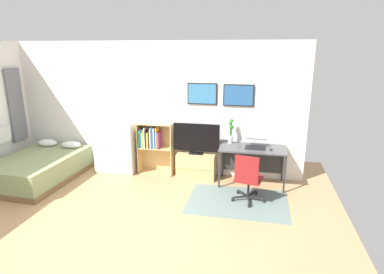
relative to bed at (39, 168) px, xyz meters
The scene contains 13 objects.
ground_plane 2.55m from the bed, 33.69° to the right, with size 7.20×7.20×0.00m, color tan.
wall_back_with_posters 2.61m from the bed, 25.64° to the left, with size 6.12×0.09×2.70m.
area_rug 3.98m from the bed, ahead, with size 1.70×1.20×0.01m, color slate.
bed is the anchor object (origin of this frame).
dresser 1.55m from the bed, 29.27° to the left, with size 0.85×0.46×1.06m.
bookshelf 2.32m from the bed, 20.76° to the left, with size 0.73×0.30×1.08m.
tv_stand 3.15m from the bed, 13.98° to the left, with size 0.77×0.41×0.51m.
television 3.20m from the bed, 13.59° to the left, with size 0.93×0.16×0.62m.
desk 4.25m from the bed, ahead, with size 1.25×0.63×0.74m.
office_chair 4.13m from the bed, ahead, with size 0.58×0.57×0.86m.
laptop 4.31m from the bed, ahead, with size 0.40×0.43×0.17m.
computer_mouse 4.57m from the bed, ahead, with size 0.06×0.10×0.03m, color #262628.
bamboo_vase 3.89m from the bed, 12.63° to the left, with size 0.11×0.10×0.49m.
Camera 1 is at (2.12, -3.81, 2.55)m, focal length 29.84 mm.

